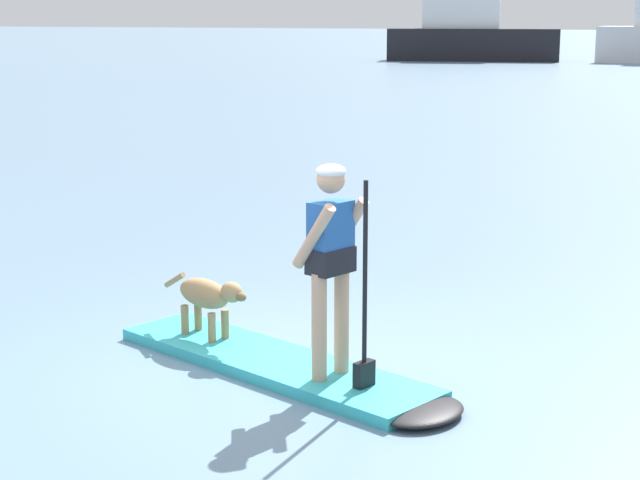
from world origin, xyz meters
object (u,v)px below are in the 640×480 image
paddleboard (292,369)px  person_paddler (332,255)px  dog (208,296)px  moored_boat_port (470,36)px

paddleboard → person_paddler: bearing=-19.8°
dog → moored_boat_port: bearing=103.0°
person_paddler → moored_boat_port: moored_boat_port is taller
paddleboard → person_paddler: size_ratio=2.04×
moored_boat_port → paddleboard: bearing=-76.2°
dog → moored_boat_port: (-13.21, 57.39, 1.06)m
paddleboard → dog: bearing=160.2°
person_paddler → dog: bearing=160.2°
paddleboard → moored_boat_port: bearing=103.8°
person_paddler → dog: size_ratio=1.64×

